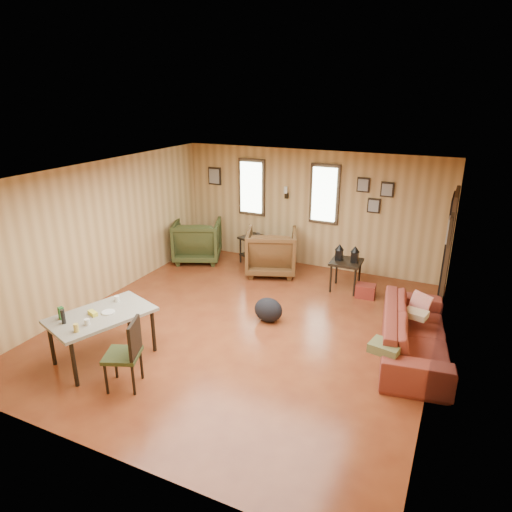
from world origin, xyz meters
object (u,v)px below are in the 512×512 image
at_px(end_table, 255,245).
at_px(side_table, 347,260).
at_px(recliner_brown, 271,249).
at_px(dining_table, 100,318).
at_px(sofa, 416,326).
at_px(recliner_green, 197,238).

xyz_separation_m(end_table, side_table, (2.11, -0.56, 0.20)).
relative_size(recliner_brown, side_table, 1.14).
bearing_deg(dining_table, recliner_brown, 97.19).
bearing_deg(side_table, sofa, -50.37).
bearing_deg(recliner_brown, dining_table, 56.84).
bearing_deg(dining_table, sofa, 46.24).
bearing_deg(recliner_green, dining_table, 79.28).
height_order(recliner_green, end_table, recliner_green).
height_order(recliner_brown, side_table, recliner_brown).
relative_size(recliner_brown, recliner_green, 1.01).
xyz_separation_m(side_table, dining_table, (-2.42, -3.67, 0.02)).
relative_size(recliner_brown, dining_table, 0.66).
distance_m(recliner_green, dining_table, 3.95).
distance_m(recliner_brown, end_table, 0.66).
bearing_deg(recliner_green, sofa, 134.33).
bearing_deg(sofa, recliner_brown, 48.73).
bearing_deg(sofa, end_table, 48.44).
distance_m(end_table, dining_table, 4.24).
relative_size(sofa, dining_table, 1.46).
height_order(sofa, recliner_green, recliner_green).
height_order(recliner_green, dining_table, recliner_green).
bearing_deg(recliner_brown, end_table, -55.22).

